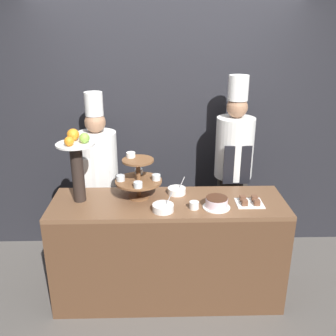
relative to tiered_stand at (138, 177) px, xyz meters
name	(u,v)px	position (x,y,z in m)	size (l,w,h in m)	color
ground_plane	(169,317)	(0.24, -0.38, -1.09)	(14.00, 14.00, 0.00)	#5B5651
wall_back	(166,115)	(0.24, 0.85, 0.31)	(10.00, 0.06, 2.80)	#232328
buffet_counter	(168,250)	(0.24, -0.08, -0.64)	(1.89, 0.58, 0.91)	brown
tiered_stand	(138,177)	(0.00, 0.00, 0.00)	(0.38, 0.38, 0.37)	brown
fruit_pedestal	(77,160)	(-0.47, -0.04, 0.16)	(0.30, 0.30, 0.58)	#2D231E
cake_round	(217,203)	(0.61, -0.20, -0.14)	(0.21, 0.21, 0.09)	white
cup_white	(194,205)	(0.44, -0.22, -0.15)	(0.07, 0.07, 0.06)	white
cake_square_tray	(250,202)	(0.89, -0.14, -0.16)	(0.21, 0.19, 0.05)	white
serving_bowl_near	(163,208)	(0.20, -0.25, -0.15)	(0.16, 0.16, 0.16)	white
serving_bowl_far	(177,191)	(0.32, 0.06, -0.16)	(0.15, 0.15, 0.15)	white
chef_left	(99,174)	(-0.40, 0.48, -0.17)	(0.36, 0.36, 1.70)	#28282D
chef_center_left	(233,164)	(0.87, 0.48, -0.07)	(0.35, 0.35, 1.83)	#38332D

